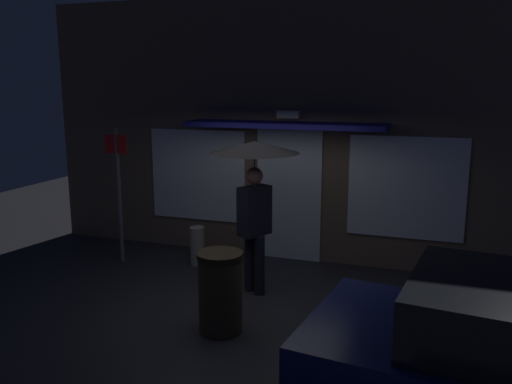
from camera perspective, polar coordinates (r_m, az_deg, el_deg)
ground_plane at (r=7.21m, az=-1.35°, el=-12.40°), size 18.00×18.00×0.00m
building_facade at (r=8.85m, az=3.95°, el=6.53°), size 8.96×1.00×4.35m
person_with_umbrella at (r=7.24m, az=-0.17°, el=1.93°), size 1.24×1.24×2.17m
street_sign_post at (r=8.94m, az=-14.61°, el=0.51°), size 0.40×0.07×2.23m
sidewalk_bollard at (r=8.79m, az=-6.34°, el=-5.79°), size 0.24×0.24×0.64m
trash_bin at (r=6.42m, az=-3.86°, el=-10.72°), size 0.55×0.55×0.99m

